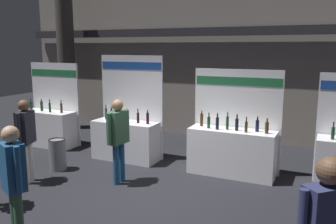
% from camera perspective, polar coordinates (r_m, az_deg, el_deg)
% --- Properties ---
extents(ground_plane, '(27.08, 27.08, 0.00)m').
position_cam_1_polar(ground_plane, '(6.93, -4.90, -12.91)').
color(ground_plane, black).
extents(hall_colonnade, '(13.54, 1.32, 5.77)m').
position_cam_1_polar(hall_colonnade, '(10.67, 7.71, 10.90)').
color(hall_colonnade, gray).
rests_on(hall_colonnade, ground_plane).
extents(exhibitor_booth_0, '(1.65, 0.66, 2.30)m').
position_cam_1_polar(exhibitor_booth_0, '(10.49, -18.53, -1.96)').
color(exhibitor_booth_0, white).
rests_on(exhibitor_booth_0, ground_plane).
extents(exhibitor_booth_1, '(1.71, 0.66, 2.54)m').
position_cam_1_polar(exhibitor_booth_1, '(8.79, -6.71, -3.69)').
color(exhibitor_booth_1, white).
rests_on(exhibitor_booth_1, ground_plane).
extents(exhibitor_booth_2, '(1.94, 0.66, 2.27)m').
position_cam_1_polar(exhibitor_booth_2, '(7.82, 10.28, -5.67)').
color(exhibitor_booth_2, white).
rests_on(exhibitor_booth_2, ground_plane).
extents(trash_bin, '(0.38, 0.38, 0.71)m').
position_cam_1_polar(trash_bin, '(8.42, -17.34, -6.53)').
color(trash_bin, slate).
rests_on(trash_bin, ground_plane).
extents(visitor_0, '(0.27, 0.61, 1.73)m').
position_cam_1_polar(visitor_0, '(7.17, -8.02, -3.41)').
color(visitor_0, navy).
rests_on(visitor_0, ground_plane).
extents(visitor_3, '(0.33, 0.53, 1.71)m').
position_cam_1_polar(visitor_3, '(7.69, -21.90, -3.24)').
color(visitor_3, silver).
rests_on(visitor_3, ground_plane).
extents(visitor_5, '(0.47, 0.37, 1.73)m').
position_cam_1_polar(visitor_5, '(5.26, -23.56, -9.48)').
color(visitor_5, '#33563D').
rests_on(visitor_5, ground_plane).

